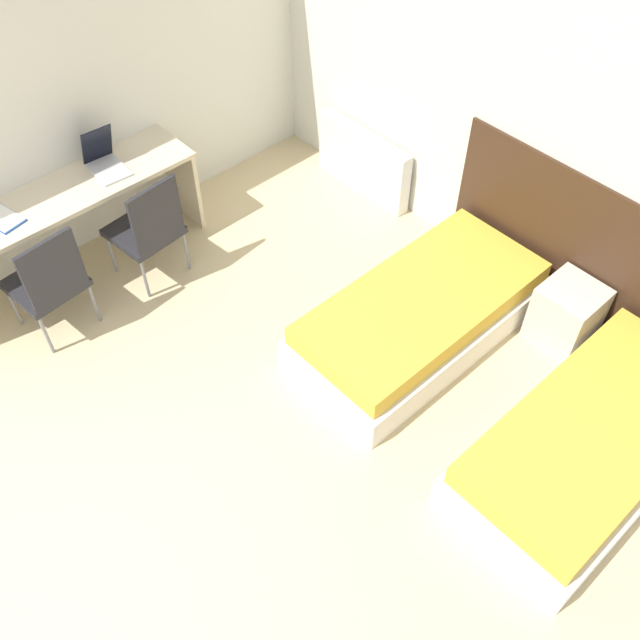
{
  "coord_description": "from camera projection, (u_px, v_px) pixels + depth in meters",
  "views": [
    {
      "loc": [
        2.22,
        0.11,
        3.98
      ],
      "look_at": [
        0.0,
        2.14,
        0.55
      ],
      "focal_mm": 40.0,
      "sensor_mm": 36.0,
      "label": 1
    }
  ],
  "objects": [
    {
      "name": "bed_near_door",
      "position": [
        591.0,
        442.0,
        4.37
      ],
      "size": [
        0.92,
        1.89,
        0.41
      ],
      "color": "silver",
      "rests_on": "ground_plane"
    },
    {
      "name": "radiator",
      "position": [
        363.0,
        162.0,
        6.11
      ],
      "size": [
        0.99,
        0.12,
        0.57
      ],
      "color": "silver",
      "rests_on": "ground_plane"
    },
    {
      "name": "desk",
      "position": [
        64.0,
        212.0,
        5.2
      ],
      "size": [
        0.52,
        2.05,
        0.75
      ],
      "color": "beige",
      "rests_on": "ground_plane"
    },
    {
      "name": "chair_near_laptop",
      "position": [
        148.0,
        227.0,
        5.24
      ],
      "size": [
        0.51,
        0.51,
        0.93
      ],
      "rotation": [
        0.0,
        0.0,
        0.1
      ],
      "color": "#232328",
      "rests_on": "ground_plane"
    },
    {
      "name": "chair_near_notebook",
      "position": [
        48.0,
        280.0,
        4.88
      ],
      "size": [
        0.51,
        0.51,
        0.93
      ],
      "rotation": [
        0.0,
        0.0,
        0.1
      ],
      "color": "#232328",
      "rests_on": "ground_plane"
    },
    {
      "name": "laptop",
      "position": [
        105.0,
        161.0,
        5.23
      ],
      "size": [
        0.35,
        0.25,
        0.33
      ],
      "rotation": [
        0.0,
        0.0,
        -0.07
      ],
      "color": "silver",
      "rests_on": "desk"
    },
    {
      "name": "open_notebook",
      "position": [
        2.0,
        218.0,
        4.9
      ],
      "size": [
        0.35,
        0.25,
        0.02
      ],
      "rotation": [
        0.0,
        0.0,
        0.2
      ],
      "color": "#1E4793",
      "rests_on": "desk"
    },
    {
      "name": "bed_near_window",
      "position": [
        421.0,
        316.0,
        5.06
      ],
      "size": [
        0.92,
        1.89,
        0.41
      ],
      "color": "silver",
      "rests_on": "ground_plane"
    },
    {
      "name": "nightstand",
      "position": [
        566.0,
        314.0,
        5.02
      ],
      "size": [
        0.4,
        0.4,
        0.47
      ],
      "color": "beige",
      "rests_on": "ground_plane"
    },
    {
      "name": "wall_back",
      "position": [
        516.0,
        106.0,
        4.75
      ],
      "size": [
        5.55,
        0.05,
        2.7
      ],
      "color": "silver",
      "rests_on": "ground_plane"
    },
    {
      "name": "ground_plane",
      "position": [
        41.0,
        576.0,
        4.02
      ],
      "size": [
        20.0,
        20.0,
        0.0
      ],
      "primitive_type": "plane",
      "color": "beige"
    },
    {
      "name": "headboard_panel",
      "position": [
        599.0,
        264.0,
        4.87
      ],
      "size": [
        2.43,
        0.03,
        1.15
      ],
      "color": "#382316",
      "rests_on": "ground_plane"
    },
    {
      "name": "wall_left",
      "position": [
        78.0,
        78.0,
        4.99
      ],
      "size": [
        0.05,
        4.89,
        2.7
      ],
      "color": "silver",
      "rests_on": "ground_plane"
    }
  ]
}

